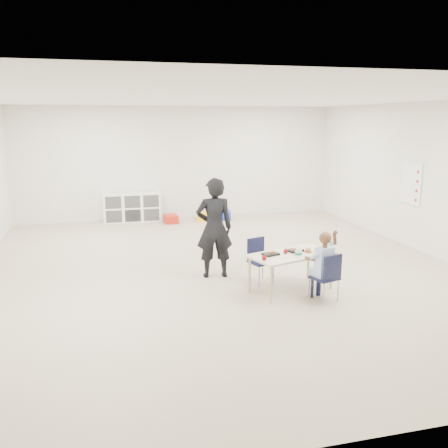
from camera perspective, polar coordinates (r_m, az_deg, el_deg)
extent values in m
plane|color=#C4B197|center=(8.02, -0.51, -5.49)|extent=(9.00, 9.00, 0.00)
plane|color=white|center=(7.63, -0.56, 14.93)|extent=(9.00, 9.00, 0.00)
cube|color=white|center=(12.10, -5.53, 7.33)|extent=(8.00, 0.02, 2.80)
cube|color=white|center=(3.58, 16.53, -5.52)|extent=(8.00, 0.02, 2.80)
cube|color=white|center=(9.46, 23.85, 4.90)|extent=(0.02, 9.00, 2.80)
cube|color=beige|center=(6.96, 8.14, -3.64)|extent=(1.38, 0.99, 0.03)
cube|color=black|center=(7.06, 8.56, -3.16)|extent=(0.26, 0.22, 0.03)
cube|color=black|center=(6.83, 5.63, -3.61)|extent=(0.26, 0.22, 0.03)
cube|color=white|center=(6.86, 8.96, -3.34)|extent=(0.09, 0.09, 0.10)
ellipsoid|color=#B07848|center=(7.04, 10.10, -3.09)|extent=(0.09, 0.09, 0.07)
sphere|color=maroon|center=(6.92, 7.42, -3.26)|extent=(0.07, 0.07, 0.07)
sphere|color=maroon|center=(6.56, 4.86, -4.08)|extent=(0.07, 0.07, 0.07)
cube|color=white|center=(11.90, -10.99, 1.97)|extent=(1.40, 0.40, 0.70)
cube|color=white|center=(9.94, 21.59, 4.54)|extent=(0.02, 0.60, 0.80)
imported|color=black|center=(7.47, -1.18, -0.49)|extent=(0.61, 0.43, 1.60)
cube|color=red|center=(11.64, -6.43, 0.63)|extent=(0.34, 0.43, 0.20)
cube|color=yellow|center=(11.87, -2.53, 0.93)|extent=(0.40, 0.47, 0.20)
cube|color=#1727B2|center=(11.98, 0.01, 1.07)|extent=(0.41, 0.48, 0.21)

